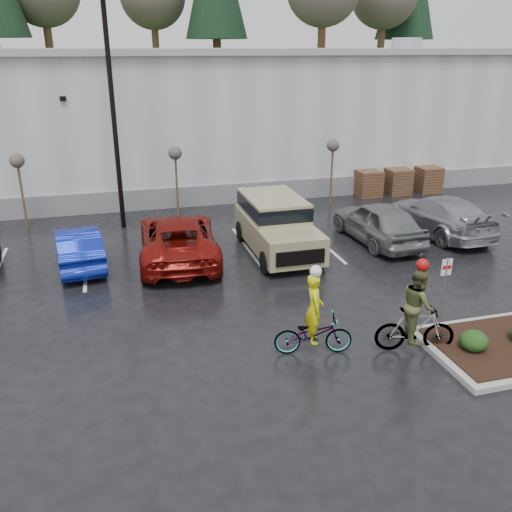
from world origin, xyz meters
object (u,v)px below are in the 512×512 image
object	(u,v)px
car_blue	(78,247)
car_grey	(378,222)
pallet_stack_b	(397,181)
pallet_stack_a	(368,183)
car_red	(178,238)
fire_lane_sign	(444,286)
cyclist_hivis	(313,327)
lamppost	(111,90)
sapling_west	(18,165)
pallet_stack_c	(428,179)
sapling_east	(333,149)
car_far_silver	(440,215)
cyclist_olive	(416,319)
sapling_mid	(175,157)
suv_tan	(278,227)

from	to	relation	value
car_blue	car_grey	xyz separation A→B (m)	(11.35, -0.55, 0.13)
pallet_stack_b	car_blue	world-z (taller)	car_blue
pallet_stack_a	car_red	bearing A→B (deg)	-149.19
fire_lane_sign	cyclist_hivis	world-z (taller)	cyclist_hivis
car_blue	car_red	world-z (taller)	car_red
lamppost	pallet_stack_a	world-z (taller)	lamppost
sapling_west	pallet_stack_b	xyz separation A→B (m)	(18.20, 1.00, -2.05)
pallet_stack_c	sapling_east	bearing A→B (deg)	-170.54
pallet_stack_c	car_far_silver	distance (m)	7.13
cyclist_olive	sapling_mid	bearing A→B (deg)	32.99
car_red	pallet_stack_c	bearing A→B (deg)	-150.86
fire_lane_sign	cyclist_olive	size ratio (longest dim) A/B	0.87
pallet_stack_a	car_blue	world-z (taller)	car_blue
suv_tan	cyclist_hivis	bearing A→B (deg)	-100.33
car_far_silver	pallet_stack_b	bearing A→B (deg)	-107.37
car_red	cyclist_olive	xyz separation A→B (m)	(4.89, -8.01, 0.10)
sapling_west	car_blue	size ratio (longest dim) A/B	0.76
lamppost	cyclist_olive	size ratio (longest dim) A/B	3.66
car_far_silver	car_red	bearing A→B (deg)	-2.77
pallet_stack_b	car_grey	world-z (taller)	car_grey
pallet_stack_c	fire_lane_sign	world-z (taller)	fire_lane_sign
lamppost	suv_tan	xyz separation A→B (m)	(5.45, -4.75, -4.66)
pallet_stack_a	fire_lane_sign	bearing A→B (deg)	-108.81
sapling_west	car_grey	size ratio (longest dim) A/B	0.66
lamppost	sapling_mid	size ratio (longest dim) A/B	2.88
sapling_west	pallet_stack_a	xyz separation A→B (m)	(16.50, 1.00, -2.05)
car_grey	cyclist_olive	world-z (taller)	cyclist_olive
pallet_stack_a	car_far_silver	bearing A→B (deg)	-88.82
suv_tan	fire_lane_sign	bearing A→B (deg)	-71.60
car_red	car_grey	size ratio (longest dim) A/B	1.20
car_far_silver	sapling_mid	bearing A→B (deg)	-30.87
sapling_mid	cyclist_olive	world-z (taller)	sapling_mid
sapling_mid	sapling_east	world-z (taller)	same
sapling_mid	sapling_east	distance (m)	7.50
sapling_east	fire_lane_sign	distance (m)	13.06
pallet_stack_a	car_far_silver	size ratio (longest dim) A/B	0.25
fire_lane_sign	suv_tan	world-z (taller)	fire_lane_sign
sapling_west	suv_tan	xyz separation A→B (m)	(9.45, -5.75, -1.70)
sapling_east	suv_tan	world-z (taller)	sapling_east
pallet_stack_c	car_red	distance (m)	15.58
cyclist_hivis	car_grey	bearing A→B (deg)	-25.68
pallet_stack_a	sapling_west	bearing A→B (deg)	-176.53
sapling_mid	cyclist_olive	size ratio (longest dim) A/B	1.27
sapling_west	suv_tan	distance (m)	11.19
pallet_stack_c	suv_tan	size ratio (longest dim) A/B	0.26
sapling_east	pallet_stack_c	xyz separation A→B (m)	(6.00, 1.00, -2.05)
pallet_stack_a	car_grey	world-z (taller)	car_grey
suv_tan	cyclist_olive	size ratio (longest dim) A/B	2.02
car_red	car_grey	xyz separation A→B (m)	(7.88, -0.20, 0.02)
car_red	car_blue	bearing A→B (deg)	-0.76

